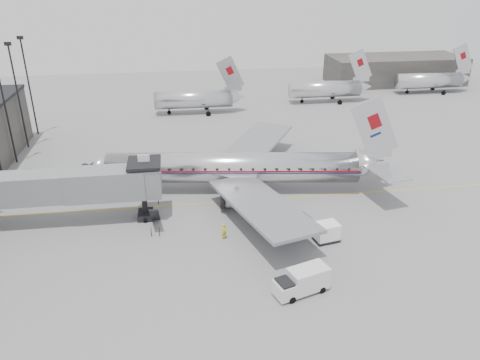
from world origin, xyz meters
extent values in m
plane|color=slate|center=(0.00, 0.00, 0.00)|extent=(160.00, 160.00, 0.00)
cube|color=#363331|center=(45.00, 60.00, 3.00)|extent=(30.00, 12.00, 6.00)
cube|color=gold|center=(3.00, 6.00, 0.01)|extent=(60.00, 0.15, 0.01)
cube|color=#5B5D5F|center=(-22.00, 3.60, 4.30)|extent=(12.00, 2.80, 3.00)
cube|color=#5B5D5F|center=(-13.00, 3.60, 4.30)|extent=(8.00, 3.00, 3.10)
cube|color=#5B5D5F|center=(-9.00, 4.00, 4.30)|extent=(3.20, 3.60, 3.20)
cube|color=black|center=(-9.00, 4.00, 6.20)|extent=(3.40, 3.80, 0.30)
cube|color=white|center=(-9.00, 4.00, 6.70)|extent=(1.20, 0.15, 0.80)
cylinder|color=black|center=(-9.30, 3.60, 1.40)|extent=(0.56, 0.56, 2.80)
cube|color=black|center=(-9.30, 3.60, 0.35)|extent=(1.60, 2.20, 0.70)
cylinder|color=black|center=(-9.30, 2.60, 0.30)|extent=(0.30, 0.60, 0.60)
cylinder|color=black|center=(-9.30, 4.60, 0.30)|extent=(0.30, 0.60, 0.60)
cube|color=black|center=(-8.20, 1.30, 1.50)|extent=(0.90, 3.20, 2.90)
cylinder|color=black|center=(-27.50, 22.00, 7.50)|extent=(0.24, 0.24, 15.00)
cylinder|color=black|center=(-27.50, 28.00, 7.50)|extent=(0.24, 0.24, 15.00)
cube|color=black|center=(-27.50, 28.00, 15.00)|extent=(0.90, 0.25, 0.50)
cylinder|color=black|center=(-27.50, 34.00, 7.50)|extent=(0.24, 0.24, 15.00)
cube|color=black|center=(-27.50, 34.00, 15.00)|extent=(0.90, 0.25, 0.50)
cylinder|color=silver|center=(-2.00, 42.00, 2.60)|extent=(14.00, 3.20, 3.20)
cube|color=silver|center=(4.80, 42.00, 7.00)|extent=(5.17, 0.26, 6.52)
cylinder|color=black|center=(-6.50, 42.00, 0.50)|extent=(0.24, 0.24, 1.00)
cylinder|color=silver|center=(24.00, 46.00, 2.60)|extent=(14.00, 3.20, 3.20)
cube|color=silver|center=(30.80, 46.00, 7.00)|extent=(5.17, 0.26, 6.52)
cylinder|color=black|center=(19.50, 46.00, 0.50)|extent=(0.24, 0.24, 1.00)
cylinder|color=silver|center=(48.00, 50.00, 2.60)|extent=(14.00, 3.20, 3.20)
cube|color=silver|center=(54.80, 50.00, 7.00)|extent=(5.17, 0.26, 6.52)
cylinder|color=black|center=(43.50, 50.00, 0.50)|extent=(0.24, 0.24, 1.00)
cylinder|color=silver|center=(0.87, 9.00, 2.95)|extent=(29.70, 7.75, 3.64)
cone|color=silver|center=(-15.18, 11.28, 2.95)|extent=(3.43, 4.01, 3.64)
cone|color=silver|center=(17.22, 6.68, 3.34)|extent=(4.38, 3.97, 3.45)
cube|color=maroon|center=(0.87, 9.00, 3.19)|extent=(29.71, 7.80, 0.18)
cube|color=#091857|center=(0.87, 9.00, 2.97)|extent=(29.71, 7.80, 0.10)
cube|color=silver|center=(16.93, 6.72, 7.86)|extent=(6.01, 1.14, 7.55)
cube|color=gray|center=(5.04, 17.34, 2.65)|extent=(12.93, 16.19, 1.17)
cube|color=gray|center=(2.55, -0.17, 2.65)|extent=(9.51, 16.60, 1.17)
cylinder|color=gray|center=(2.08, 13.99, 1.42)|extent=(3.60, 2.51, 2.06)
cylinder|color=gray|center=(0.64, 3.87, 1.42)|extent=(3.60, 2.51, 2.06)
cylinder|color=black|center=(-12.75, 10.94, 0.64)|extent=(0.20, 0.20, 1.28)
cylinder|color=black|center=(3.18, 11.25, 0.69)|extent=(0.26, 0.26, 1.38)
cylinder|color=black|center=(3.18, 11.25, 0.44)|extent=(1.02, 0.48, 0.98)
cylinder|color=black|center=(2.46, 6.19, 0.69)|extent=(0.26, 0.26, 1.38)
cylinder|color=black|center=(2.46, 6.19, 0.44)|extent=(1.02, 0.48, 0.98)
cube|color=silver|center=(4.53, -10.95, 1.23)|extent=(3.67, 2.74, 1.91)
cube|color=silver|center=(2.36, -11.65, 0.86)|extent=(1.92, 2.09, 1.27)
cube|color=black|center=(2.36, -11.65, 1.41)|extent=(1.51, 1.81, 0.55)
cylinder|color=black|center=(2.88, -12.34, 0.29)|extent=(0.62, 0.40, 0.58)
cylinder|color=black|center=(2.37, -10.79, 0.29)|extent=(0.62, 0.40, 0.58)
cylinder|color=black|center=(5.64, -11.45, 0.29)|extent=(0.62, 0.40, 0.58)
cylinder|color=black|center=(5.14, -9.89, 0.29)|extent=(0.62, 0.40, 0.58)
cube|color=#0D1835|center=(6.00, -2.04, 1.09)|extent=(2.74, 2.38, 1.61)
cube|color=black|center=(6.00, -2.04, 0.23)|extent=(2.88, 2.53, 0.14)
cylinder|color=black|center=(5.36, -2.99, 0.17)|extent=(0.37, 0.24, 0.34)
cylinder|color=black|center=(7.09, -2.38, 0.17)|extent=(0.37, 0.24, 0.34)
cylinder|color=black|center=(4.91, -1.69, 0.17)|extent=(0.37, 0.24, 0.34)
cylinder|color=black|center=(6.64, -1.09, 0.17)|extent=(0.37, 0.24, 0.34)
cube|color=white|center=(8.47, -3.63, 1.09)|extent=(2.57, 2.11, 1.60)
cube|color=black|center=(8.47, -3.63, 0.23)|extent=(2.70, 2.25, 0.14)
cylinder|color=black|center=(7.70, -4.47, 0.17)|extent=(0.36, 0.20, 0.34)
cylinder|color=black|center=(9.49, -4.13, 0.17)|extent=(0.36, 0.20, 0.34)
cylinder|color=black|center=(7.44, -3.12, 0.17)|extent=(0.36, 0.20, 0.34)
cylinder|color=black|center=(9.24, -2.78, 0.17)|extent=(0.36, 0.20, 0.34)
imported|color=#C1C417|center=(-1.42, -1.90, 0.85)|extent=(0.74, 0.69, 1.71)
camera|label=1|loc=(-5.63, -41.46, 24.75)|focal=35.00mm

